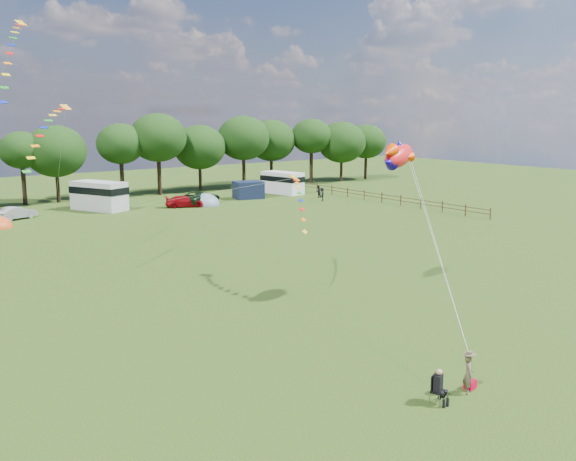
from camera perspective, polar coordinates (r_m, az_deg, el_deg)
ground_plane at (r=30.77m, az=8.99°, el=-9.57°), size 180.00×180.00×0.00m
tree_line at (r=79.63m, az=-17.37°, el=7.10°), size 102.98×10.98×10.27m
fence at (r=76.57m, az=7.56°, el=3.12°), size 0.12×33.12×1.20m
car_b at (r=68.57m, az=-22.97°, el=1.45°), size 3.89×2.56×1.29m
car_c at (r=72.15m, az=-9.15°, el=2.56°), size 4.52×3.14×1.25m
car_d at (r=74.03m, az=-7.85°, el=2.91°), size 6.15×4.62×1.53m
campervan_c at (r=71.97m, az=-16.45°, el=3.07°), size 4.98×6.80×3.07m
campervan_d at (r=82.81m, az=-0.51°, el=4.33°), size 3.45×6.07×2.80m
tent_greyblue at (r=73.53m, az=-7.43°, el=2.28°), size 3.53×3.86×2.62m
awning_navy at (r=78.44m, az=-3.55°, el=3.62°), size 3.90×3.45×2.08m
kite_flyer at (r=25.69m, az=15.73°, el=-12.19°), size 0.63×0.66×1.53m
camp_chair at (r=24.60m, az=13.17°, el=-13.03°), size 0.69×0.71×1.33m
kite_bag at (r=26.33m, az=15.88°, el=-13.03°), size 0.52×0.38×0.34m
fish_kite at (r=36.65m, az=9.66°, el=6.54°), size 3.56×2.14×1.87m
streamer_kite_a at (r=47.96m, az=-23.25°, el=14.79°), size 3.40×5.53×5.78m
streamer_kite_b at (r=41.19m, az=-20.40°, el=8.74°), size 4.27×4.55×3.79m
streamer_kite_c at (r=38.95m, az=0.94°, el=3.28°), size 3.24×5.00×2.83m
walker_a at (r=79.02m, az=2.71°, el=3.48°), size 0.84×0.64×1.54m
walker_b at (r=75.99m, az=3.04°, el=3.22°), size 1.11×1.03×1.61m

